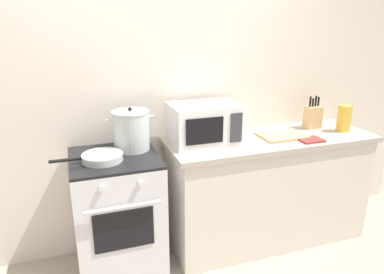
{
  "coord_description": "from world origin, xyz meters",
  "views": [
    {
      "loc": [
        -0.6,
        -1.76,
        1.81
      ],
      "look_at": [
        0.22,
        0.6,
        1.0
      ],
      "focal_mm": 33.63,
      "sensor_mm": 36.0,
      "label": 1
    }
  ],
  "objects_px": {
    "pasta_box": "(344,118)",
    "oven_mitt": "(311,140)",
    "frying_pan": "(101,157)",
    "cutting_board": "(282,136)",
    "stock_pot": "(131,130)",
    "knife_block": "(313,117)",
    "microwave": "(204,124)",
    "stove": "(118,215)"
  },
  "relations": [
    {
      "from": "stock_pot",
      "to": "microwave",
      "type": "bearing_deg",
      "value": -2.93
    },
    {
      "from": "frying_pan",
      "to": "knife_block",
      "type": "relative_size",
      "value": 1.68
    },
    {
      "from": "stove",
      "to": "stock_pot",
      "type": "relative_size",
      "value": 2.64
    },
    {
      "from": "microwave",
      "to": "knife_block",
      "type": "height_order",
      "value": "microwave"
    },
    {
      "from": "oven_mitt",
      "to": "microwave",
      "type": "bearing_deg",
      "value": 163.49
    },
    {
      "from": "stove",
      "to": "knife_block",
      "type": "xyz_separation_m",
      "value": [
        1.73,
        0.14,
        0.56
      ]
    },
    {
      "from": "knife_block",
      "to": "oven_mitt",
      "type": "bearing_deg",
      "value": -127.79
    },
    {
      "from": "cutting_board",
      "to": "oven_mitt",
      "type": "distance_m",
      "value": 0.22
    },
    {
      "from": "knife_block",
      "to": "microwave",
      "type": "bearing_deg",
      "value": -176.58
    },
    {
      "from": "knife_block",
      "to": "pasta_box",
      "type": "bearing_deg",
      "value": -42.98
    },
    {
      "from": "frying_pan",
      "to": "knife_block",
      "type": "distance_m",
      "value": 1.82
    },
    {
      "from": "stove",
      "to": "microwave",
      "type": "height_order",
      "value": "microwave"
    },
    {
      "from": "frying_pan",
      "to": "oven_mitt",
      "type": "height_order",
      "value": "frying_pan"
    },
    {
      "from": "knife_block",
      "to": "oven_mitt",
      "type": "distance_m",
      "value": 0.39
    },
    {
      "from": "pasta_box",
      "to": "oven_mitt",
      "type": "height_order",
      "value": "pasta_box"
    },
    {
      "from": "stove",
      "to": "cutting_board",
      "type": "relative_size",
      "value": 2.56
    },
    {
      "from": "cutting_board",
      "to": "knife_block",
      "type": "height_order",
      "value": "knife_block"
    },
    {
      "from": "pasta_box",
      "to": "oven_mitt",
      "type": "xyz_separation_m",
      "value": [
        -0.42,
        -0.13,
        -0.1
      ]
    },
    {
      "from": "microwave",
      "to": "knife_block",
      "type": "distance_m",
      "value": 1.04
    },
    {
      "from": "stock_pot",
      "to": "microwave",
      "type": "relative_size",
      "value": 0.7
    },
    {
      "from": "frying_pan",
      "to": "cutting_board",
      "type": "relative_size",
      "value": 1.31
    },
    {
      "from": "stove",
      "to": "stock_pot",
      "type": "bearing_deg",
      "value": 36.4
    },
    {
      "from": "frying_pan",
      "to": "cutting_board",
      "type": "bearing_deg",
      "value": 2.29
    },
    {
      "from": "frying_pan",
      "to": "pasta_box",
      "type": "distance_m",
      "value": 2.0
    },
    {
      "from": "stove",
      "to": "pasta_box",
      "type": "bearing_deg",
      "value": -0.87
    },
    {
      "from": "stove",
      "to": "oven_mitt",
      "type": "height_order",
      "value": "oven_mitt"
    },
    {
      "from": "cutting_board",
      "to": "knife_block",
      "type": "bearing_deg",
      "value": 19.91
    },
    {
      "from": "stove",
      "to": "cutting_board",
      "type": "xyz_separation_m",
      "value": [
        1.34,
        0.0,
        0.47
      ]
    },
    {
      "from": "cutting_board",
      "to": "oven_mitt",
      "type": "height_order",
      "value": "cutting_board"
    },
    {
      "from": "stock_pot",
      "to": "frying_pan",
      "type": "distance_m",
      "value": 0.31
    },
    {
      "from": "knife_block",
      "to": "pasta_box",
      "type": "relative_size",
      "value": 1.27
    },
    {
      "from": "stock_pot",
      "to": "oven_mitt",
      "type": "relative_size",
      "value": 1.93
    },
    {
      "from": "microwave",
      "to": "cutting_board",
      "type": "xyz_separation_m",
      "value": [
        0.65,
        -0.08,
        -0.14
      ]
    },
    {
      "from": "cutting_board",
      "to": "knife_block",
      "type": "relative_size",
      "value": 1.29
    },
    {
      "from": "microwave",
      "to": "pasta_box",
      "type": "xyz_separation_m",
      "value": [
        1.22,
        -0.11,
        -0.04
      ]
    },
    {
      "from": "pasta_box",
      "to": "stock_pot",
      "type": "bearing_deg",
      "value": 175.59
    },
    {
      "from": "pasta_box",
      "to": "frying_pan",
      "type": "bearing_deg",
      "value": -179.22
    },
    {
      "from": "stove",
      "to": "stock_pot",
      "type": "xyz_separation_m",
      "value": [
        0.15,
        0.11,
        0.6
      ]
    },
    {
      "from": "stock_pot",
      "to": "cutting_board",
      "type": "xyz_separation_m",
      "value": [
        1.19,
        -0.11,
        -0.13
      ]
    },
    {
      "from": "stock_pot",
      "to": "oven_mitt",
      "type": "height_order",
      "value": "stock_pot"
    },
    {
      "from": "cutting_board",
      "to": "pasta_box",
      "type": "xyz_separation_m",
      "value": [
        0.57,
        -0.03,
        0.1
      ]
    },
    {
      "from": "microwave",
      "to": "knife_block",
      "type": "xyz_separation_m",
      "value": [
        1.04,
        0.06,
        -0.05
      ]
    }
  ]
}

